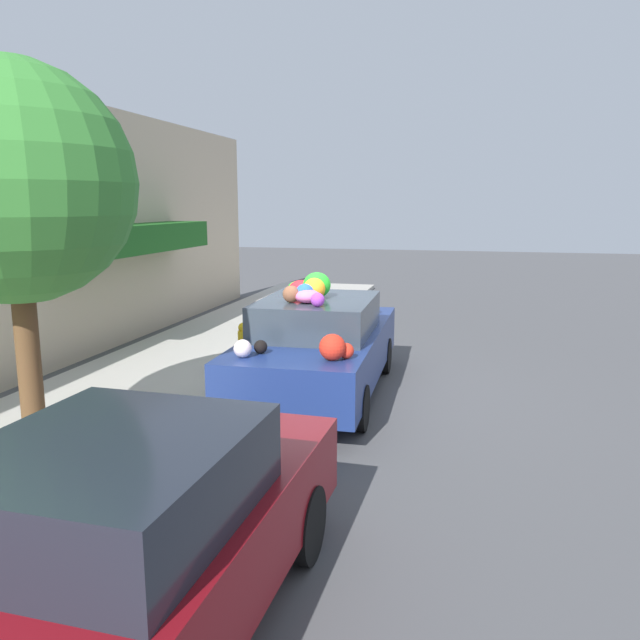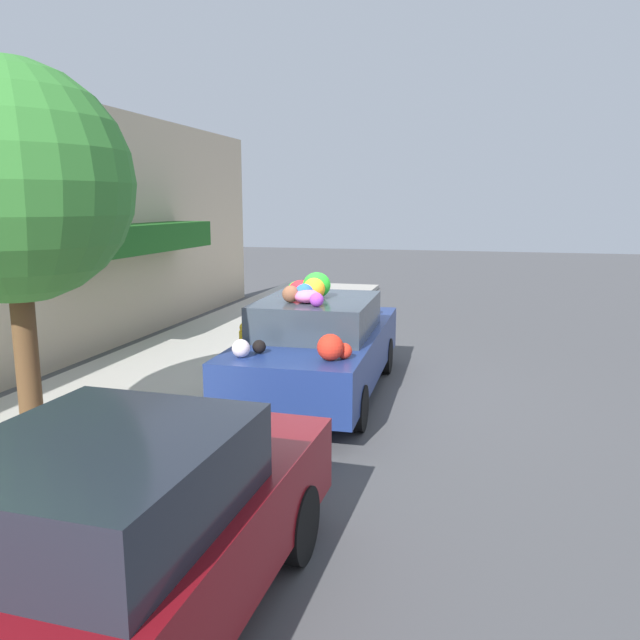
{
  "view_description": "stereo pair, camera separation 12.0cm",
  "coord_description": "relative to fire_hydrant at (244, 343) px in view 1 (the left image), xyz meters",
  "views": [
    {
      "loc": [
        -8.87,
        -2.16,
        2.87
      ],
      "look_at": [
        0.0,
        0.03,
        1.15
      ],
      "focal_mm": 35.0,
      "sensor_mm": 36.0,
      "label": 1
    },
    {
      "loc": [
        -8.84,
        -2.27,
        2.87
      ],
      "look_at": [
        0.0,
        0.03,
        1.15
      ],
      "focal_mm": 35.0,
      "sensor_mm": 36.0,
      "label": 2
    }
  ],
  "objects": [
    {
      "name": "ground_plane",
      "position": [
        -1.08,
        -1.67,
        -0.48
      ],
      "size": [
        60.0,
        60.0,
        0.0
      ],
      "primitive_type": "plane",
      "color": "#4C4C4F"
    },
    {
      "name": "art_car",
      "position": [
        -1.12,
        -1.64,
        0.32
      ],
      "size": [
        4.61,
        1.93,
        1.87
      ],
      "rotation": [
        0.0,
        0.0,
        0.03
      ],
      "color": "navy",
      "rests_on": "ground"
    },
    {
      "name": "sidewalk_curb",
      "position": [
        -1.08,
        1.03,
        -0.41
      ],
      "size": [
        24.0,
        3.2,
        0.13
      ],
      "color": "#B2ADA3",
      "rests_on": "ground"
    },
    {
      "name": "street_tree",
      "position": [
        -4.6,
        0.6,
        2.57
      ],
      "size": [
        2.39,
        2.39,
        4.13
      ],
      "color": "brown",
      "rests_on": "sidewalk_curb"
    },
    {
      "name": "parked_car_plain",
      "position": [
        -6.74,
        -1.78,
        0.29
      ],
      "size": [
        4.03,
        1.84,
        1.49
      ],
      "rotation": [
        0.0,
        0.0,
        -0.03
      ],
      "color": "maroon",
      "rests_on": "ground"
    },
    {
      "name": "building_facade",
      "position": [
        -0.89,
        3.23,
        1.86
      ],
      "size": [
        18.0,
        1.2,
        4.7
      ],
      "color": "#C6B293",
      "rests_on": "ground"
    },
    {
      "name": "fire_hydrant",
      "position": [
        0.0,
        0.0,
        0.0
      ],
      "size": [
        0.2,
        0.2,
        0.7
      ],
      "color": "gold",
      "rests_on": "sidewalk_curb"
    }
  ]
}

